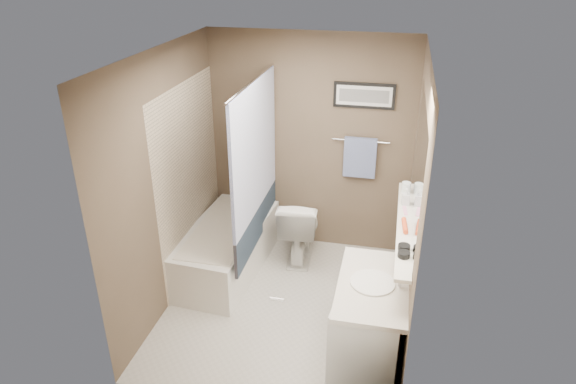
% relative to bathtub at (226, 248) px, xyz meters
% --- Properties ---
extents(ground, '(2.50, 2.50, 0.00)m').
position_rel_bathtub_xyz_m(ground, '(0.75, -0.49, -0.25)').
color(ground, beige).
rests_on(ground, ground).
extents(ceiling, '(2.20, 2.50, 0.04)m').
position_rel_bathtub_xyz_m(ceiling, '(0.75, -0.49, 2.13)').
color(ceiling, silver).
rests_on(ceiling, wall_back).
extents(wall_back, '(2.20, 0.04, 2.40)m').
position_rel_bathtub_xyz_m(wall_back, '(0.75, 0.74, 0.95)').
color(wall_back, brown).
rests_on(wall_back, ground).
extents(wall_front, '(2.20, 0.04, 2.40)m').
position_rel_bathtub_xyz_m(wall_front, '(0.75, -1.72, 0.95)').
color(wall_front, brown).
rests_on(wall_front, ground).
extents(wall_left, '(0.04, 2.50, 2.40)m').
position_rel_bathtub_xyz_m(wall_left, '(-0.33, -0.49, 0.95)').
color(wall_left, brown).
rests_on(wall_left, ground).
extents(wall_right, '(0.04, 2.50, 2.40)m').
position_rel_bathtub_xyz_m(wall_right, '(1.83, -0.49, 0.95)').
color(wall_right, brown).
rests_on(wall_right, ground).
extents(tile_surround, '(0.02, 1.55, 2.00)m').
position_rel_bathtub_xyz_m(tile_surround, '(-0.34, 0.01, 0.75)').
color(tile_surround, beige).
rests_on(tile_surround, wall_left).
extents(curtain_rod, '(0.02, 1.55, 0.02)m').
position_rel_bathtub_xyz_m(curtain_rod, '(0.35, 0.01, 1.80)').
color(curtain_rod, silver).
rests_on(curtain_rod, wall_left).
extents(curtain_upper, '(0.03, 1.45, 1.28)m').
position_rel_bathtub_xyz_m(curtain_upper, '(0.35, 0.01, 1.15)').
color(curtain_upper, white).
rests_on(curtain_upper, curtain_rod).
extents(curtain_lower, '(0.03, 1.45, 0.36)m').
position_rel_bathtub_xyz_m(curtain_lower, '(0.35, 0.01, 0.33)').
color(curtain_lower, '#273648').
rests_on(curtain_lower, curtain_rod).
extents(mirror, '(0.02, 1.60, 1.00)m').
position_rel_bathtub_xyz_m(mirror, '(1.84, -0.64, 1.37)').
color(mirror, silver).
rests_on(mirror, wall_right).
extents(shelf, '(0.12, 1.60, 0.03)m').
position_rel_bathtub_xyz_m(shelf, '(1.79, -0.64, 0.85)').
color(shelf, silver).
rests_on(shelf, wall_right).
extents(towel_bar, '(0.60, 0.02, 0.02)m').
position_rel_bathtub_xyz_m(towel_bar, '(1.30, 0.73, 1.05)').
color(towel_bar, silver).
rests_on(towel_bar, wall_back).
extents(towel, '(0.34, 0.05, 0.44)m').
position_rel_bathtub_xyz_m(towel, '(1.30, 0.71, 0.87)').
color(towel, '#96A9DB').
rests_on(towel, towel_bar).
extents(art_frame, '(0.62, 0.02, 0.26)m').
position_rel_bathtub_xyz_m(art_frame, '(1.30, 0.75, 1.53)').
color(art_frame, black).
rests_on(art_frame, wall_back).
extents(art_mat, '(0.56, 0.00, 0.20)m').
position_rel_bathtub_xyz_m(art_mat, '(1.30, 0.73, 1.53)').
color(art_mat, white).
rests_on(art_mat, art_frame).
extents(art_image, '(0.50, 0.00, 0.13)m').
position_rel_bathtub_xyz_m(art_image, '(1.30, 0.73, 1.53)').
color(art_image, '#595959').
rests_on(art_image, art_mat).
extents(door, '(0.80, 0.02, 2.00)m').
position_rel_bathtub_xyz_m(door, '(1.30, -1.73, 0.75)').
color(door, silver).
rests_on(door, wall_front).
extents(door_handle, '(0.10, 0.02, 0.02)m').
position_rel_bathtub_xyz_m(door_handle, '(0.97, -1.68, 0.75)').
color(door_handle, silver).
rests_on(door_handle, door).
extents(bathtub, '(0.82, 1.55, 0.50)m').
position_rel_bathtub_xyz_m(bathtub, '(0.00, 0.00, 0.00)').
color(bathtub, white).
rests_on(bathtub, ground).
extents(tub_rim, '(0.56, 1.36, 0.02)m').
position_rel_bathtub_xyz_m(tub_rim, '(-0.00, 0.00, 0.25)').
color(tub_rim, silver).
rests_on(tub_rim, bathtub).
extents(toilet, '(0.46, 0.75, 0.74)m').
position_rel_bathtub_xyz_m(toilet, '(0.72, 0.40, 0.12)').
color(toilet, white).
rests_on(toilet, ground).
extents(vanity, '(0.60, 0.95, 0.80)m').
position_rel_bathtub_xyz_m(vanity, '(1.60, -1.13, 0.15)').
color(vanity, silver).
rests_on(vanity, ground).
extents(countertop, '(0.54, 0.96, 0.04)m').
position_rel_bathtub_xyz_m(countertop, '(1.59, -1.13, 0.57)').
color(countertop, beige).
rests_on(countertop, vanity).
extents(sink_basin, '(0.34, 0.34, 0.01)m').
position_rel_bathtub_xyz_m(sink_basin, '(1.58, -1.13, 0.60)').
color(sink_basin, white).
rests_on(sink_basin, countertop).
extents(faucet_spout, '(0.02, 0.02, 0.10)m').
position_rel_bathtub_xyz_m(faucet_spout, '(1.78, -1.13, 0.64)').
color(faucet_spout, silver).
rests_on(faucet_spout, countertop).
extents(faucet_knob, '(0.05, 0.05, 0.05)m').
position_rel_bathtub_xyz_m(faucet_knob, '(1.78, -1.03, 0.62)').
color(faucet_knob, white).
rests_on(faucet_knob, countertop).
extents(candle_bowl_near, '(0.09, 0.09, 0.04)m').
position_rel_bathtub_xyz_m(candle_bowl_near, '(1.79, -1.14, 0.89)').
color(candle_bowl_near, black).
rests_on(candle_bowl_near, shelf).
extents(candle_bowl_far, '(0.09, 0.09, 0.04)m').
position_rel_bathtub_xyz_m(candle_bowl_far, '(1.79, -1.04, 0.89)').
color(candle_bowl_far, black).
rests_on(candle_bowl_far, shelf).
extents(hair_brush_front, '(0.06, 0.22, 0.04)m').
position_rel_bathtub_xyz_m(hair_brush_front, '(1.79, -0.71, 0.89)').
color(hair_brush_front, '#E0481F').
rests_on(hair_brush_front, shelf).
extents(pink_comb, '(0.05, 0.16, 0.01)m').
position_rel_bathtub_xyz_m(pink_comb, '(1.79, -0.41, 0.87)').
color(pink_comb, pink).
rests_on(pink_comb, shelf).
extents(glass_jar, '(0.08, 0.08, 0.10)m').
position_rel_bathtub_xyz_m(glass_jar, '(1.79, -0.04, 0.92)').
color(glass_jar, white).
rests_on(glass_jar, shelf).
extents(soap_bottle, '(0.07, 0.07, 0.15)m').
position_rel_bathtub_xyz_m(soap_bottle, '(1.79, -0.28, 0.94)').
color(soap_bottle, '#999999').
rests_on(soap_bottle, shelf).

